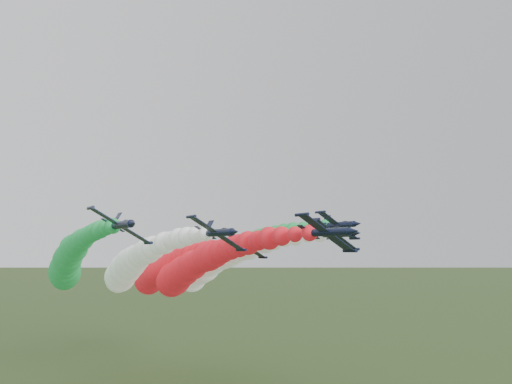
# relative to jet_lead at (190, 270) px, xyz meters

# --- Properties ---
(jet_lead) EXTENTS (16.46, 80.45, 17.25)m
(jet_lead) POSITION_rel_jet_lead_xyz_m (0.00, 0.00, 0.00)
(jet_lead) COLOR black
(jet_lead) RESTS_ON ground
(jet_inner_left) EXTENTS (16.03, 80.01, 16.82)m
(jet_inner_left) POSITION_rel_jet_lead_xyz_m (-9.92, 12.17, 0.48)
(jet_inner_left) COLOR black
(jet_inner_left) RESTS_ON ground
(jet_inner_right) EXTENTS (16.62, 80.61, 17.41)m
(jet_inner_right) POSITION_rel_jet_lead_xyz_m (10.62, 9.49, 0.42)
(jet_inner_right) COLOR black
(jet_inner_right) RESTS_ON ground
(jet_outer_left) EXTENTS (16.09, 80.07, 16.88)m
(jet_outer_left) POSITION_rel_jet_lead_xyz_m (-22.85, 18.32, 1.20)
(jet_outer_left) COLOR black
(jet_outer_left) RESTS_ON ground
(jet_outer_right) EXTENTS (16.17, 80.16, 16.96)m
(jet_outer_right) POSITION_rel_jet_lead_xyz_m (18.89, 17.28, 2.61)
(jet_outer_right) COLOR black
(jet_outer_right) RESTS_ON ground
(jet_trail) EXTENTS (16.94, 80.93, 17.73)m
(jet_trail) POSITION_rel_jet_lead_xyz_m (5.18, 30.29, -1.45)
(jet_trail) COLOR black
(jet_trail) RESTS_ON ground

